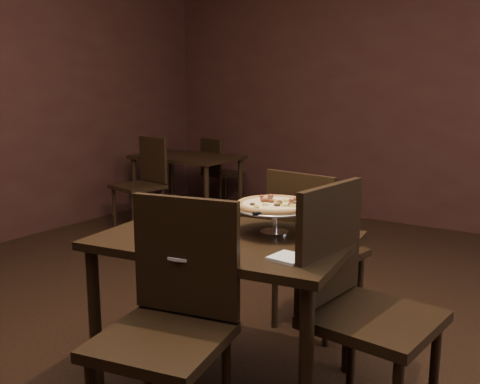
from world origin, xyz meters
The scene contains 16 objects.
room centered at (0.06, 0.03, 1.40)m, with size 6.04×7.04×2.84m.
dining_table centered at (0.04, 0.00, 0.62)m, with size 1.22×0.90×0.71m.
background_table centered at (-2.20, 2.50, 0.59)m, with size 1.08×0.72×0.68m.
pizza_stand centered at (0.20, 0.18, 0.84)m, with size 0.39×0.39×0.16m.
parmesan_shaker centered at (-0.05, -0.10, 0.76)m, with size 0.05×0.05×0.10m.
pepper_flake_shaker centered at (0.04, -0.23, 0.76)m, with size 0.06×0.06×0.10m.
packet_caddy centered at (-0.14, -0.20, 0.74)m, with size 0.09×0.09×0.07m.
napkin_stack centered at (0.45, -0.14, 0.72)m, with size 0.13×0.13×0.01m, color silver.
plate_left centered at (-0.35, 0.07, 0.72)m, with size 0.24×0.24×0.01m, color silver.
plate_near centered at (0.07, -0.29, 0.72)m, with size 0.24×0.24×0.01m, color silver.
serving_spatula centered at (0.23, 0.03, 0.84)m, with size 0.15×0.15×0.02m.
chair_far centered at (0.15, 0.69, 0.51)m, with size 0.50×0.50×0.94m.
chair_near centered at (0.14, -0.50, 0.53)m, with size 0.53×0.53×0.97m.
chair_side centered at (0.68, 0.01, 0.55)m, with size 0.52×0.52×1.00m.
bg_chair_far centered at (-2.23, 3.12, 0.44)m, with size 0.48×0.48×0.81m.
bg_chair_near centered at (-2.26, 1.89, 0.50)m, with size 0.50×0.50×0.91m.
Camera 1 is at (1.40, -1.95, 1.38)m, focal length 40.00 mm.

